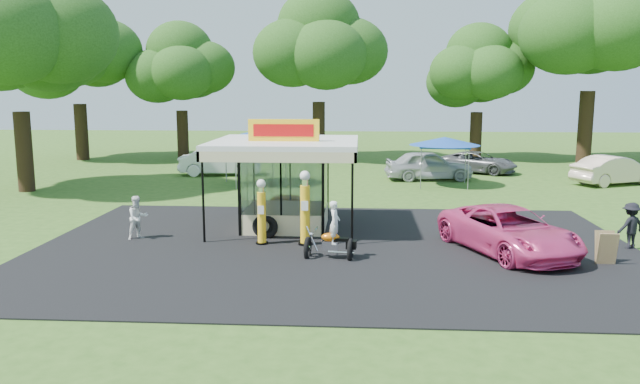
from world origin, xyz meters
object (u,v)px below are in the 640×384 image
at_px(spectator_west, 138,218).
at_px(pink_sedan, 509,231).
at_px(motorcycle, 333,236).
at_px(gas_station_kiosk, 286,182).
at_px(bg_car_a, 220,162).
at_px(tent_west, 255,136).
at_px(bg_car_c, 429,165).
at_px(tent_east, 445,142).
at_px(kiosk_car, 292,205).
at_px(spectator_east_a, 631,226).
at_px(bg_car_e, 614,170).
at_px(bg_car_d, 478,162).
at_px(gas_pump_right, 305,210).
at_px(a_frame_sign, 606,248).
at_px(gas_pump_left, 262,214).

bearing_deg(spectator_west, pink_sedan, -50.42).
height_order(motorcycle, pink_sedan, motorcycle).
distance_m(gas_station_kiosk, spectator_west, 5.55).
relative_size(gas_station_kiosk, bg_car_a, 1.09).
bearing_deg(tent_west, bg_car_c, 12.87).
bearing_deg(pink_sedan, tent_east, 68.27).
height_order(kiosk_car, bg_car_a, bg_car_a).
xyz_separation_m(spectator_east_a, bg_car_a, (-17.58, 16.88, 0.03)).
height_order(bg_car_a, bg_car_e, bg_car_a).
distance_m(spectator_east_a, bg_car_e, 15.41).
height_order(kiosk_car, spectator_east_a, spectator_east_a).
distance_m(gas_station_kiosk, bg_car_d, 19.51).
height_order(spectator_east_a, tent_west, tent_west).
bearing_deg(spectator_west, bg_car_e, -12.48).
bearing_deg(bg_car_d, tent_west, 142.06).
xyz_separation_m(gas_pump_right, pink_sedan, (6.66, -0.58, -0.48)).
bearing_deg(bg_car_d, pink_sedan, -158.26).
bearing_deg(bg_car_a, motorcycle, -163.19).
bearing_deg(bg_car_e, a_frame_sign, 133.32).
bearing_deg(gas_pump_right, pink_sedan, -4.99).
bearing_deg(gas_pump_left, tent_east, 60.03).
bearing_deg(kiosk_car, spectator_west, 131.00).
relative_size(gas_pump_right, motorcycle, 1.34).
height_order(bg_car_c, bg_car_d, bg_car_c).
height_order(bg_car_d, tent_east, tent_east).
distance_m(gas_station_kiosk, bg_car_c, 14.92).
height_order(gas_pump_right, bg_car_a, gas_pump_right).
bearing_deg(motorcycle, bg_car_d, 74.20).
bearing_deg(motorcycle, a_frame_sign, 5.05).
bearing_deg(tent_west, pink_sedan, -53.17).
bearing_deg(kiosk_car, spectator_east_a, -111.55).
relative_size(tent_west, tent_east, 1.11).
relative_size(bg_car_c, bg_car_d, 1.04).
xyz_separation_m(pink_sedan, bg_car_e, (9.30, 15.33, 0.05)).
relative_size(a_frame_sign, tent_west, 0.24).
bearing_deg(bg_car_c, motorcycle, 157.44).
distance_m(spectator_west, spectator_east_a, 16.80).
bearing_deg(gas_pump_left, gas_station_kiosk, 78.97).
bearing_deg(bg_car_e, gas_pump_left, 105.52).
xyz_separation_m(gas_pump_left, bg_car_c, (7.34, 15.90, -0.23)).
bearing_deg(spectator_east_a, tent_east, -93.98).
height_order(pink_sedan, spectator_east_a, spectator_east_a).
height_order(gas_station_kiosk, spectator_east_a, gas_station_kiosk).
relative_size(bg_car_c, bg_car_e, 1.03).
xyz_separation_m(a_frame_sign, spectator_east_a, (1.52, 1.98, 0.27)).
height_order(pink_sedan, bg_car_e, bg_car_e).
distance_m(bg_car_c, tent_east, 2.75).
bearing_deg(bg_car_a, kiosk_car, -160.33).
bearing_deg(bg_car_c, gas_pump_right, 152.67).
xyz_separation_m(gas_pump_right, a_frame_sign, (9.29, -1.75, -0.72)).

